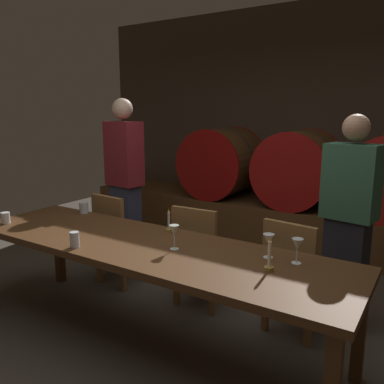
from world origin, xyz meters
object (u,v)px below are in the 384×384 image
(wine_barrel_center, at_px, (299,168))
(candle_left, at_px, (169,226))
(wine_glass_left, at_px, (174,232))
(wine_glass_center, at_px, (269,240))
(cup_center, at_px, (84,208))
(cup_left, at_px, (5,218))
(cup_right, at_px, (75,240))
(candle_right, at_px, (269,262))
(chair_center, at_px, (200,251))
(guest_left, at_px, (125,179))
(wine_barrel_left, at_px, (222,162))
(chair_right, at_px, (294,271))
(guest_right, at_px, (348,221))
(dining_table, at_px, (146,252))
(chair_left, at_px, (117,234))
(wine_glass_right, at_px, (297,245))

(wine_barrel_center, bearing_deg, candle_left, -95.89)
(wine_glass_left, distance_m, wine_glass_center, 0.61)
(wine_barrel_center, xyz_separation_m, cup_center, (-1.21, -2.31, -0.17))
(wine_glass_left, distance_m, cup_left, 1.53)
(cup_center, distance_m, cup_right, 0.92)
(wine_glass_center, bearing_deg, candle_right, -66.88)
(wine_glass_left, bearing_deg, chair_center, 106.93)
(chair_center, height_order, guest_left, guest_left)
(guest_left, height_order, candle_left, guest_left)
(wine_barrel_left, xyz_separation_m, wine_glass_center, (1.65, -2.45, -0.10))
(cup_right, bearing_deg, candle_right, 14.51)
(chair_right, height_order, wine_glass_left, wine_glass_left)
(guest_right, relative_size, candle_right, 8.02)
(wine_barrel_center, relative_size, guest_right, 0.56)
(dining_table, distance_m, guest_right, 1.54)
(candle_left, bearing_deg, cup_right, -118.71)
(wine_barrel_left, relative_size, guest_left, 0.52)
(candle_left, relative_size, cup_center, 1.87)
(candle_right, xyz_separation_m, cup_center, (-1.89, 0.34, -0.01))
(wine_barrel_left, height_order, candle_right, wine_barrel_left)
(chair_left, bearing_deg, guest_right, -163.50)
(dining_table, distance_m, chair_center, 0.69)
(candle_right, distance_m, wine_glass_center, 0.22)
(candle_right, bearing_deg, wine_barrel_left, 123.17)
(guest_left, bearing_deg, guest_right, -175.16)
(wine_barrel_center, xyz_separation_m, guest_right, (0.90, -1.61, -0.13))
(chair_right, relative_size, wine_glass_center, 5.70)
(wine_barrel_left, bearing_deg, guest_left, -103.79)
(wine_barrel_center, distance_m, wine_glass_left, 2.64)
(guest_right, bearing_deg, dining_table, 52.07)
(dining_table, xyz_separation_m, chair_center, (0.04, 0.66, -0.19))
(chair_right, height_order, wine_glass_right, wine_glass_right)
(chair_left, height_order, guest_left, guest_left)
(wine_glass_right, bearing_deg, wine_glass_left, -165.76)
(chair_left, height_order, candle_left, candle_left)
(chair_right, bearing_deg, wine_glass_left, 54.58)
(wine_barrel_left, bearing_deg, chair_left, -91.04)
(cup_right, bearing_deg, chair_center, 68.13)
(chair_right, xyz_separation_m, wine_glass_right, (0.15, -0.46, 0.37))
(candle_right, relative_size, wine_glass_right, 1.30)
(wine_barrel_left, xyz_separation_m, guest_right, (1.95, -1.61, -0.13))
(candle_right, bearing_deg, chair_left, 160.66)
(cup_right, bearing_deg, candle_left, 61.29)
(wine_barrel_center, distance_m, dining_table, 2.68)
(guest_right, relative_size, wine_glass_left, 9.75)
(guest_right, relative_size, cup_left, 17.78)
(guest_right, bearing_deg, guest_left, 7.17)
(dining_table, xyz_separation_m, cup_center, (-0.99, 0.35, 0.11))
(chair_center, relative_size, wine_glass_left, 5.28)
(guest_right, distance_m, wine_glass_right, 0.84)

